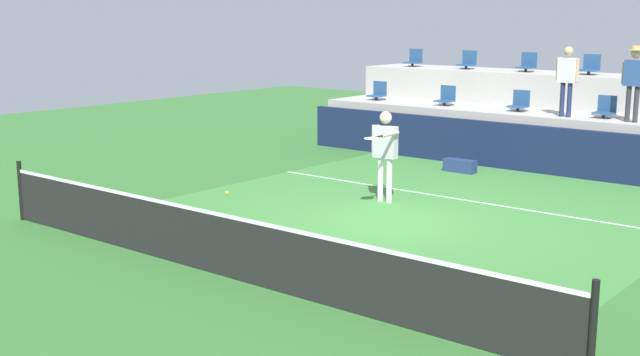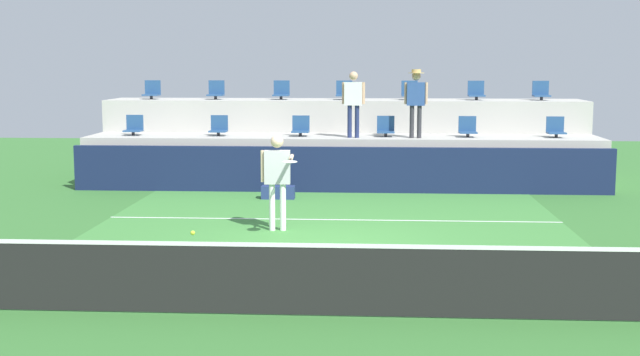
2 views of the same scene
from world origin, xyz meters
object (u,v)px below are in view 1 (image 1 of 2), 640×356
object	(u,v)px
stadium_chair_lower_left	(446,97)
tennis_player	(385,147)
stadium_chair_lower_far_left	(378,92)
stadium_chair_upper_mid_left	(527,64)
tennis_ball	(227,193)
stadium_chair_upper_far_left	(414,59)
stadium_chair_upper_left	(468,61)
stadium_chair_lower_mid_left	(520,103)
equipment_bag	(460,166)
spectator_in_white	(567,75)
stadium_chair_upper_center	(590,66)
stadium_chair_lower_mid_right	(605,109)
spectator_with_hat	(634,76)

from	to	relation	value
stadium_chair_lower_left	tennis_player	distance (m)	6.38
stadium_chair_lower_far_left	stadium_chair_upper_mid_left	xyz separation A→B (m)	(3.63, 1.80, 0.85)
stadium_chair_lower_far_left	tennis_ball	world-z (taller)	stadium_chair_lower_far_left
stadium_chair_upper_far_left	stadium_chair_upper_left	xyz separation A→B (m)	(1.80, 0.00, 0.00)
stadium_chair_lower_mid_left	equipment_bag	world-z (taller)	stadium_chair_lower_mid_left
stadium_chair_upper_left	stadium_chair_lower_mid_left	bearing A→B (deg)	-35.79
tennis_player	spectator_in_white	bearing A→B (deg)	77.23
stadium_chair_lower_mid_left	stadium_chair_lower_left	bearing A→B (deg)	180.00
tennis_ball	stadium_chair_upper_center	bearing A→B (deg)	80.77
stadium_chair_lower_mid_left	stadium_chair_upper_mid_left	size ratio (longest dim) A/B	1.00
stadium_chair_upper_left	tennis_player	world-z (taller)	stadium_chair_upper_left
stadium_chair_lower_mid_right	stadium_chair_upper_center	distance (m)	2.28
stadium_chair_lower_left	stadium_chair_lower_mid_left	xyz separation A→B (m)	(2.10, 0.00, 0.00)
stadium_chair_lower_mid_right	spectator_with_hat	world-z (taller)	spectator_with_hat
tennis_player	tennis_ball	xyz separation A→B (m)	(-0.86, -3.43, -0.45)
stadium_chair_lower_left	tennis_ball	xyz separation A→B (m)	(1.33, -9.41, -0.81)
spectator_with_hat	stadium_chair_upper_far_left	bearing A→B (deg)	163.09
stadium_chair_upper_left	spectator_in_white	distance (m)	4.42
stadium_chair_lower_mid_right	tennis_ball	size ratio (longest dim) A/B	7.65
stadium_chair_lower_left	tennis_player	bearing A→B (deg)	-69.95
stadium_chair_upper_left	tennis_ball	world-z (taller)	stadium_chair_upper_left
stadium_chair_lower_left	tennis_ball	world-z (taller)	stadium_chair_lower_left
stadium_chair_lower_far_left	tennis_player	distance (m)	7.43
stadium_chair_lower_mid_left	spectator_in_white	distance (m)	1.60
tennis_player	spectator_in_white	world-z (taller)	spectator_in_white
stadium_chair_lower_far_left	equipment_bag	world-z (taller)	stadium_chair_lower_far_left
stadium_chair_lower_left	spectator_in_white	distance (m)	3.56
stadium_chair_lower_mid_left	equipment_bag	bearing A→B (deg)	-98.14
stadium_chair_lower_far_left	spectator_with_hat	bearing A→B (deg)	-3.05
stadium_chair_lower_mid_left	tennis_ball	distance (m)	9.48
stadium_chair_lower_far_left	tennis_player	world-z (taller)	tennis_player
stadium_chair_lower_mid_right	spectator_with_hat	distance (m)	1.16
stadium_chair_upper_center	tennis_ball	bearing A→B (deg)	-99.23
stadium_chair_lower_left	stadium_chair_lower_mid_left	size ratio (longest dim) A/B	1.00
tennis_player	tennis_ball	size ratio (longest dim) A/B	26.29
stadium_chair_lower_mid_right	equipment_bag	bearing A→B (deg)	-137.30
stadium_chair_upper_far_left	spectator_with_hat	bearing A→B (deg)	-16.91
stadium_chair_upper_far_left	spectator_in_white	bearing A→B (deg)	-21.17
spectator_in_white	tennis_ball	world-z (taller)	spectator_in_white
stadium_chair_upper_center	equipment_bag	world-z (taller)	stadium_chair_upper_center
tennis_player	stadium_chair_upper_mid_left	bearing A→B (deg)	95.59
stadium_chair_upper_far_left	tennis_ball	xyz separation A→B (m)	(3.51, -11.21, -1.66)
stadium_chair_upper_left	stadium_chair_upper_center	world-z (taller)	same
stadium_chair_lower_far_left	spectator_in_white	world-z (taller)	spectator_in_white
equipment_bag	stadium_chair_upper_far_left	bearing A→B (deg)	134.06
stadium_chair_lower_mid_left	tennis_player	size ratio (longest dim) A/B	0.29
tennis_player	tennis_ball	bearing A→B (deg)	-104.03
stadium_chair_lower_left	tennis_ball	size ratio (longest dim) A/B	7.65
equipment_bag	tennis_player	bearing A→B (deg)	-83.69
stadium_chair_lower_far_left	spectator_in_white	size ratio (longest dim) A/B	0.32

